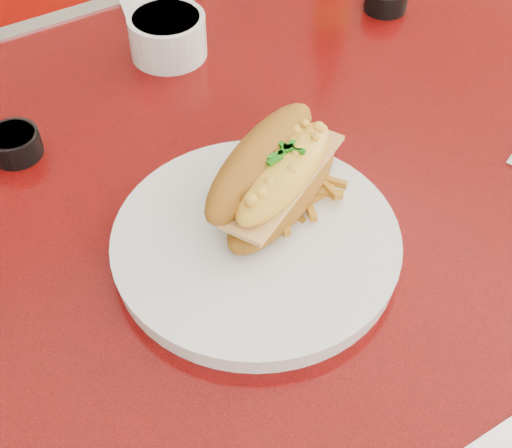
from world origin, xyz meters
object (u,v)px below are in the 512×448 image
dinner_plate (256,243)px  mac_hoagie (276,174)px  gravy_ramekin (168,34)px  diner_table (320,220)px  sauce_cup_left (14,143)px  fork (252,181)px  booth_bench_far (112,97)px

dinner_plate → mac_hoagie: bearing=37.8°
dinner_plate → gravy_ramekin: 0.36m
gravy_ramekin → diner_table: bearing=-68.9°
gravy_ramekin → sauce_cup_left: (-0.24, -0.09, -0.01)m
fork → sauce_cup_left: size_ratio=1.75×
mac_hoagie → gravy_ramekin: size_ratio=1.61×
diner_table → booth_bench_far: size_ratio=1.03×
diner_table → gravy_ramekin: 0.32m
booth_bench_far → dinner_plate: (-0.17, -0.93, 0.49)m
gravy_ramekin → sauce_cup_left: bearing=-160.2°
diner_table → fork: 0.23m
dinner_plate → mac_hoagie: 0.07m
dinner_plate → gravy_ramekin: bearing=76.9°
mac_hoagie → sauce_cup_left: size_ratio=2.89×
dinner_plate → mac_hoagie: (0.04, 0.03, 0.04)m
diner_table → mac_hoagie: (-0.13, -0.08, 0.22)m
mac_hoagie → fork: (-0.01, 0.04, -0.04)m
sauce_cup_left → mac_hoagie: bearing=-49.3°
booth_bench_far → mac_hoagie: bearing=-98.3°
mac_hoagie → sauce_cup_left: 0.31m
dinner_plate → fork: same height
dinner_plate → mac_hoagie: size_ratio=1.62×
mac_hoagie → sauce_cup_left: (-0.20, 0.23, -0.04)m
dinner_plate → diner_table: bearing=33.8°
diner_table → booth_bench_far: (0.00, 0.81, -0.32)m
mac_hoagie → sauce_cup_left: mac_hoagie is taller
booth_bench_far → fork: booth_bench_far is taller
gravy_ramekin → sauce_cup_left: size_ratio=1.80×
dinner_plate → sauce_cup_left: size_ratio=4.68×
fork → gravy_ramekin: (0.04, 0.28, 0.01)m
booth_bench_far → gravy_ramekin: size_ratio=8.97×
fork → sauce_cup_left: sauce_cup_left is taller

